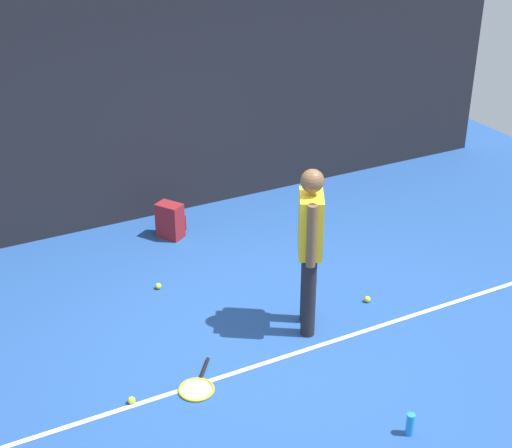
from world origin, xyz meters
name	(u,v)px	position (x,y,z in m)	size (l,w,h in m)	color
ground_plane	(274,330)	(0.00, 0.00, 0.00)	(12.00, 12.00, 0.00)	#234C93
back_fence	(158,104)	(0.00, 3.00, 1.46)	(10.00, 0.10, 2.91)	black
court_line	(296,353)	(0.00, -0.42, 0.00)	(9.00, 0.05, 0.00)	white
tennis_player	(310,241)	(0.32, -0.10, 0.97)	(0.39, 0.48, 1.70)	black
tennis_racket	(197,387)	(-1.04, -0.47, 0.01)	(0.51, 0.59, 0.03)	black
backpack	(171,221)	(-0.17, 2.31, 0.21)	(0.38, 0.37, 0.44)	maroon
tennis_ball_near_player	(158,286)	(-0.75, 1.25, 0.03)	(0.07, 0.07, 0.07)	#CCE033
tennis_ball_by_fence	(132,400)	(-1.62, -0.39, 0.03)	(0.07, 0.07, 0.07)	#CCE033
tennis_ball_mid_court	(368,299)	(1.11, 0.00, 0.03)	(0.07, 0.07, 0.07)	#CCE033
water_bottle	(410,424)	(0.28, -1.79, 0.10)	(0.07, 0.07, 0.20)	#268CD8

